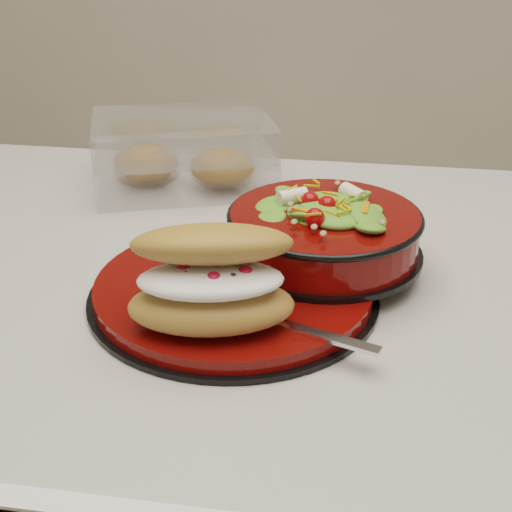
# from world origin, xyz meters

# --- Properties ---
(dinner_plate) EXTENTS (0.30, 0.30, 0.02)m
(dinner_plate) POSITION_xyz_m (-0.08, -0.07, 0.91)
(dinner_plate) COLOR black
(dinner_plate) RESTS_ON island_counter
(salad_bowl) EXTENTS (0.21, 0.21, 0.09)m
(salad_bowl) POSITION_xyz_m (0.01, 0.00, 0.95)
(salad_bowl) COLOR black
(salad_bowl) RESTS_ON dinner_plate
(croissant) EXTENTS (0.16, 0.12, 0.09)m
(croissant) POSITION_xyz_m (-0.08, -0.15, 0.96)
(croissant) COLOR #AC7634
(croissant) RESTS_ON dinner_plate
(fork) EXTENTS (0.16, 0.07, 0.00)m
(fork) POSITION_xyz_m (-0.01, -0.15, 0.92)
(fork) COLOR silver
(fork) RESTS_ON dinner_plate
(pastry_box) EXTENTS (0.29, 0.25, 0.09)m
(pastry_box) POSITION_xyz_m (-0.21, 0.24, 0.94)
(pastry_box) COLOR white
(pastry_box) RESTS_ON island_counter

